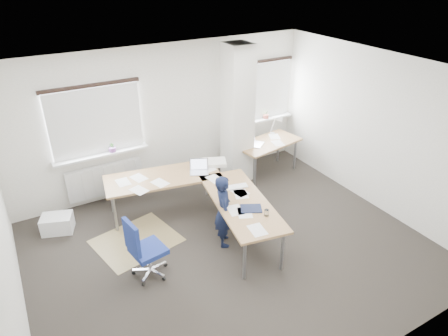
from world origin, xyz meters
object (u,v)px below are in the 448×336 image
desk_main (203,189)px  person (224,211)px  task_chair (147,260)px  desk_side (268,144)px

desk_main → person: bearing=-76.4°
desk_main → task_chair: bearing=-139.8°
desk_main → task_chair: 1.56m
task_chair → person: size_ratio=0.82×
task_chair → desk_side: bearing=18.3°
task_chair → person: (1.34, 0.11, 0.33)m
task_chair → person: bearing=-4.4°
desk_side → person: 2.55m
desk_main → desk_side: size_ratio=1.98×
desk_main → desk_side: desk_side is taller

